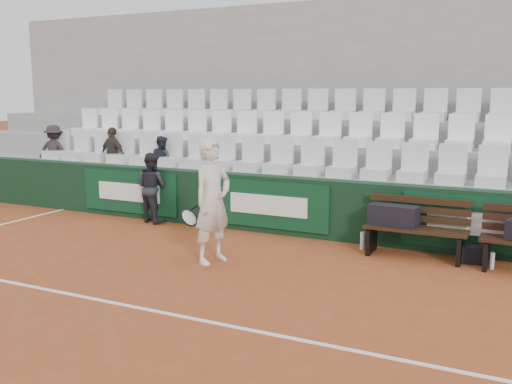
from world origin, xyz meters
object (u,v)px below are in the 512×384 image
Objects in this scene: tennis_player at (212,201)px; spectator_b at (112,134)px; bench_left at (415,243)px; water_bottle_near at (362,241)px; sports_bag_ground at (473,254)px; ball_kid at (152,188)px; sports_bag_left at (394,215)px; spectator_a at (53,131)px; spectator_c at (162,139)px; water_bottle_far at (492,261)px.

spectator_b is at bearing 146.87° from tennis_player.
water_bottle_near is (-0.82, 0.12, -0.09)m from bench_left.
water_bottle_near reaches higher than sports_bag_ground.
ball_kid is at bearing 177.91° from water_bottle_near.
bench_left is 3.64× the size of sports_bag_ground.
sports_bag_left is 1.25m from sports_bag_ground.
ball_kid reaches higher than sports_bag_ground.
spectator_a reaches higher than water_bottle_near.
spectator_c is (1.25, 0.00, -0.07)m from spectator_b.
water_bottle_near is at bearing -167.01° from ball_kid.
spectator_b reaches higher than sports_bag_ground.
spectator_a is 1.66m from spectator_b.
water_bottle_near is 7.53m from spectator_a.
sports_bag_left is 2.76m from tennis_player.
spectator_c reaches higher than sports_bag_ground.
bench_left is 0.83m from sports_bag_ground.
water_bottle_near is 1.15× the size of water_bottle_far.
bench_left is 0.83× the size of tennis_player.
sports_bag_ground is 1.64m from water_bottle_near.
water_bottle_far is at bearing 20.86° from tennis_player.
spectator_a is at bearing 172.88° from water_bottle_near.
tennis_player is at bearing -154.79° from sports_bag_ground.
bench_left is at bearing -168.00° from ball_kid.
sports_bag_ground is 0.40× the size of spectator_c.
ball_kid is 3.43m from spectator_a.
spectator_c reaches higher than sports_bag_left.
tennis_player reaches higher than sports_bag_left.
water_bottle_near is 5.92m from spectator_b.
water_bottle_far is 4.01m from tennis_player.
spectator_b is (1.66, 0.00, -0.00)m from spectator_a.
sports_bag_ground is at bearing -0.80° from water_bottle_near.
spectator_a reaches higher than ball_kid.
sports_bag_ground is at bearing 6.48° from bench_left.
ball_kid is at bearing 142.89° from tennis_player.
spectator_b is at bearing 171.43° from water_bottle_far.
spectator_c is (2.91, 0.00, -0.07)m from spectator_a.
spectator_b is at bearing 20.08° from spectator_c.
sports_bag_ground is at bearing 25.21° from tennis_player.
ball_kid reaches higher than sports_bag_left.
sports_bag_left is 0.61× the size of spectator_a.
spectator_c reaches higher than water_bottle_far.
sports_bag_left is at bearing 172.75° from bench_left.
ball_kid reaches higher than bench_left.
spectator_a reaches higher than spectator_b.
spectator_a is at bearing 1.69° from ball_kid.
water_bottle_far is (1.09, -0.11, -0.11)m from bench_left.
sports_bag_left is 2.67× the size of water_bottle_near.
water_bottle_far is (0.27, -0.20, -0.01)m from sports_bag_ground.
spectator_c is at bearing -53.85° from ball_kid.
sports_bag_ground is 1.74× the size of water_bottle_far.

